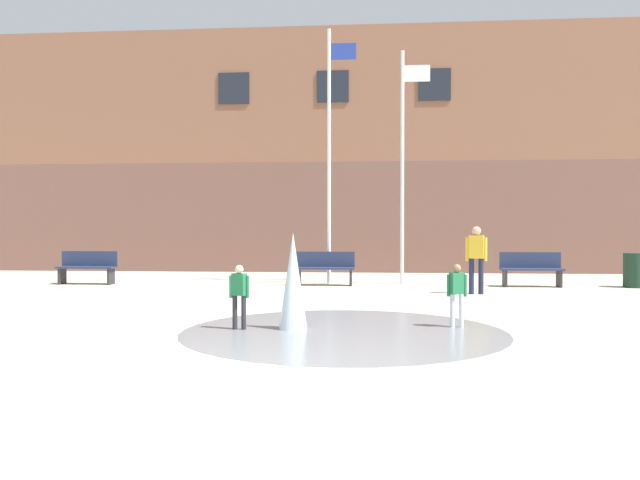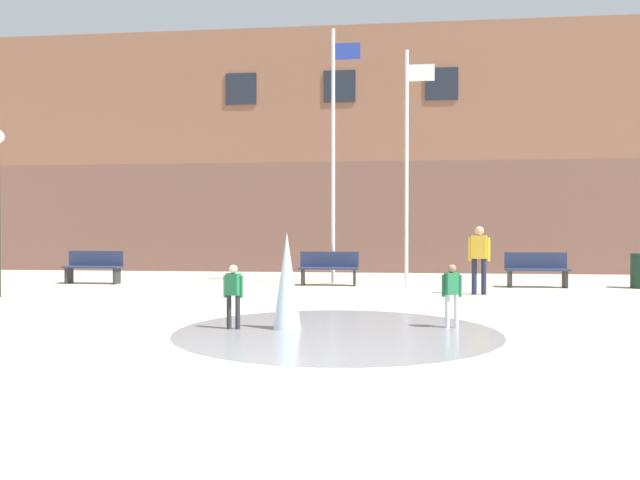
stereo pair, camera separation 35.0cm
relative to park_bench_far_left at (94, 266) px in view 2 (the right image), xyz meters
name	(u,v)px [view 2 (the right image)]	position (x,y,z in m)	size (l,w,h in m)	color
ground_plane	(217,381)	(6.50, -10.52, -0.48)	(100.00, 100.00, 0.00)	#BCB299
library_building	(346,159)	(6.50, 8.11, 3.83)	(36.00, 6.05, 8.62)	brown
splash_fountain	(307,301)	(6.98, -7.29, -0.03)	(4.85, 4.85, 1.48)	gray
park_bench_far_left	(94,266)	(0.00, 0.00, 0.00)	(1.60, 0.44, 0.91)	#28282D
park_bench_under_right_flagpole	(329,268)	(6.60, 0.18, 0.00)	(1.60, 0.44, 0.91)	#28282D
park_bench_near_trashcan	(537,269)	(12.07, 0.23, 0.00)	(1.60, 0.44, 0.91)	#28282D
child_in_fountain	(233,291)	(5.86, -7.32, 0.10)	(0.31, 0.19, 0.99)	#28282D
child_with_pink_shirt	(452,291)	(9.18, -6.84, 0.10)	(0.31, 0.20, 0.99)	silver
adult_watching	(479,255)	(10.30, -1.80, 0.45)	(0.50, 0.28, 1.59)	#1E233D
flagpole_left	(334,148)	(6.70, 0.65, 3.29)	(0.80, 0.10, 7.06)	silver
flagpole_right	(408,159)	(8.73, 0.65, 2.96)	(0.80, 0.10, 6.42)	silver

